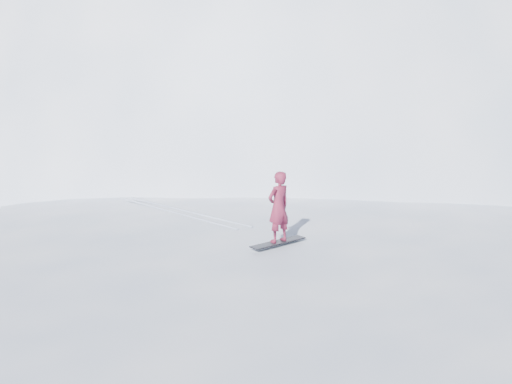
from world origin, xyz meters
TOP-DOWN VIEW (x-y plane):
  - ground at (0.00, 0.00)m, footprint 400.00×400.00m
  - near_ridge at (1.00, 3.00)m, footprint 36.00×28.00m
  - summit_peak at (22.00, 26.00)m, footprint 60.00×56.00m
  - peak_shoulder at (10.00, 20.00)m, footprint 28.00×24.00m
  - wind_bumps at (-0.56, 2.12)m, footprint 16.00×14.40m
  - snowboard at (0.08, -0.36)m, footprint 1.61×0.49m
  - snowboarder at (0.08, -0.36)m, footprint 0.67×0.49m
  - board_tracks at (-0.49, 4.23)m, footprint 1.72×5.89m

SIDE VIEW (x-z plane):
  - ground at x=0.00m, z-range 0.00..0.00m
  - near_ridge at x=1.00m, z-range -2.40..2.40m
  - summit_peak at x=22.00m, z-range -28.00..28.00m
  - peak_shoulder at x=10.00m, z-range -9.00..9.00m
  - wind_bumps at x=-0.56m, z-range -0.50..0.50m
  - snowboard at x=0.08m, z-range 2.40..2.43m
  - board_tracks at x=-0.49m, z-range 2.40..2.44m
  - snowboarder at x=0.08m, z-range 2.43..4.15m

